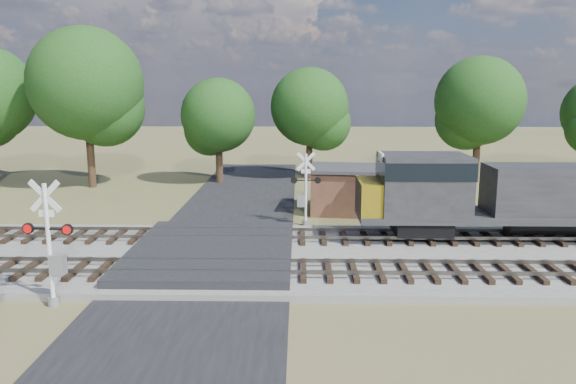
{
  "coord_description": "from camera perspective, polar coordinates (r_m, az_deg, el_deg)",
  "views": [
    {
      "loc": [
        3.81,
        -23.19,
        7.61
      ],
      "look_at": [
        3.31,
        2.0,
        2.77
      ],
      "focal_mm": 35.0,
      "sensor_mm": 36.0,
      "label": 1
    }
  ],
  "objects": [
    {
      "name": "ballast_bed",
      "position": [
        25.6,
        15.17,
        -6.47
      ],
      "size": [
        140.0,
        10.0,
        0.3
      ],
      "primitive_type": "cube",
      "color": "gray",
      "rests_on": "ground"
    },
    {
      "name": "equipment_shed",
      "position": [
        34.07,
        5.64,
        0.31
      ],
      "size": [
        4.43,
        4.43,
        2.76
      ],
      "rotation": [
        0.0,
        0.0,
        -0.1
      ],
      "color": "#4E2F21",
      "rests_on": "ground"
    },
    {
      "name": "crossing_signal_far",
      "position": [
        30.49,
        1.66,
        -0.33
      ],
      "size": [
        1.64,
        0.35,
        4.07
      ],
      "rotation": [
        0.0,
        0.0,
        3.17
      ],
      "color": "silver",
      "rests_on": "ground"
    },
    {
      "name": "treeline",
      "position": [
        43.77,
        7.29,
        9.55
      ],
      "size": [
        83.26,
        11.58,
        11.81
      ],
      "color": "black",
      "rests_on": "ground"
    },
    {
      "name": "crossing_signal_near",
      "position": [
        21.0,
        -22.82,
        -5.89
      ],
      "size": [
        1.81,
        0.4,
        4.48
      ],
      "rotation": [
        0.0,
        0.0,
        -0.09
      ],
      "color": "silver",
      "rests_on": "ground"
    },
    {
      "name": "crossing_panel",
      "position": [
        25.08,
        -7.71,
        -6.14
      ],
      "size": [
        7.0,
        9.0,
        0.62
      ],
      "primitive_type": "cube",
      "color": "#262628",
      "rests_on": "ground"
    },
    {
      "name": "track_far",
      "position": [
        27.17,
        -0.37,
        -4.49
      ],
      "size": [
        140.0,
        2.6,
        0.33
      ],
      "color": "black",
      "rests_on": "ballast_bed"
    },
    {
      "name": "road",
      "position": [
        24.69,
        -7.87,
        -7.09
      ],
      "size": [
        7.0,
        60.0,
        0.08
      ],
      "primitive_type": "cube",
      "color": "black",
      "rests_on": "ground"
    },
    {
      "name": "track_near",
      "position": [
        22.39,
        -0.7,
        -7.88
      ],
      "size": [
        140.0,
        2.6,
        0.33
      ],
      "color": "black",
      "rests_on": "ballast_bed"
    },
    {
      "name": "ground",
      "position": [
        24.7,
        -7.86,
        -7.18
      ],
      "size": [
        160.0,
        160.0,
        0.0
      ],
      "primitive_type": "plane",
      "color": "#50552D",
      "rests_on": "ground"
    }
  ]
}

